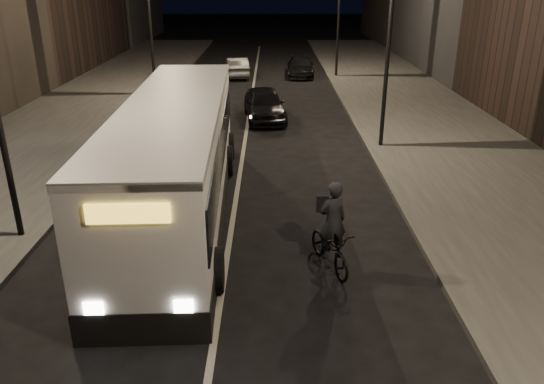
{
  "coord_description": "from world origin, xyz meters",
  "views": [
    {
      "loc": [
        1.12,
        -8.74,
        6.64
      ],
      "look_at": [
        1.14,
        3.72,
        1.5
      ],
      "focal_mm": 35.0,
      "sensor_mm": 36.0,
      "label": 1
    }
  ],
  "objects_px": {
    "city_bus": "(177,153)",
    "car_far": "(300,67)",
    "car_near": "(264,104)",
    "cyclist_on_bicycle": "(331,240)",
    "car_mid": "(237,67)",
    "streetlight_right_mid": "(384,11)"
  },
  "relations": [
    {
      "from": "city_bus",
      "to": "car_far",
      "type": "bearing_deg",
      "value": 75.96
    },
    {
      "from": "city_bus",
      "to": "car_near",
      "type": "bearing_deg",
      "value": 75.26
    },
    {
      "from": "city_bus",
      "to": "cyclist_on_bicycle",
      "type": "xyz_separation_m",
      "value": [
        4.14,
        -3.35,
        -1.07
      ]
    },
    {
      "from": "car_far",
      "to": "cyclist_on_bicycle",
      "type": "bearing_deg",
      "value": -89.68
    },
    {
      "from": "city_bus",
      "to": "car_mid",
      "type": "height_order",
      "value": "city_bus"
    },
    {
      "from": "streetlight_right_mid",
      "to": "cyclist_on_bicycle",
      "type": "xyz_separation_m",
      "value": [
        -2.79,
        -9.52,
        -4.59
      ]
    },
    {
      "from": "streetlight_right_mid",
      "to": "car_far",
      "type": "distance_m",
      "value": 17.43
    },
    {
      "from": "city_bus",
      "to": "car_near",
      "type": "relative_size",
      "value": 2.78
    },
    {
      "from": "car_near",
      "to": "cyclist_on_bicycle",
      "type": "bearing_deg",
      "value": -89.7
    },
    {
      "from": "car_near",
      "to": "car_mid",
      "type": "bearing_deg",
      "value": 93.16
    },
    {
      "from": "cyclist_on_bicycle",
      "to": "car_near",
      "type": "bearing_deg",
      "value": 77.82
    },
    {
      "from": "car_near",
      "to": "car_mid",
      "type": "xyz_separation_m",
      "value": [
        -2.02,
        11.64,
        -0.1
      ]
    },
    {
      "from": "car_near",
      "to": "car_mid",
      "type": "relative_size",
      "value": 1.12
    },
    {
      "from": "city_bus",
      "to": "car_mid",
      "type": "relative_size",
      "value": 3.11
    },
    {
      "from": "streetlight_right_mid",
      "to": "cyclist_on_bicycle",
      "type": "relative_size",
      "value": 3.52
    },
    {
      "from": "cyclist_on_bicycle",
      "to": "car_near",
      "type": "height_order",
      "value": "cyclist_on_bicycle"
    },
    {
      "from": "car_far",
      "to": "streetlight_right_mid",
      "type": "bearing_deg",
      "value": -80.89
    },
    {
      "from": "streetlight_right_mid",
      "to": "car_far",
      "type": "bearing_deg",
      "value": 97.42
    },
    {
      "from": "city_bus",
      "to": "car_mid",
      "type": "xyz_separation_m",
      "value": [
        0.38,
        22.46,
        -1.17
      ]
    },
    {
      "from": "city_bus",
      "to": "car_mid",
      "type": "distance_m",
      "value": 22.49
    },
    {
      "from": "streetlight_right_mid",
      "to": "car_far",
      "type": "height_order",
      "value": "streetlight_right_mid"
    },
    {
      "from": "streetlight_right_mid",
      "to": "car_far",
      "type": "relative_size",
      "value": 1.83
    }
  ]
}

